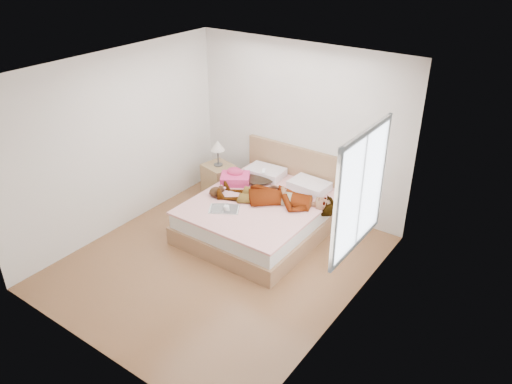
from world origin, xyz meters
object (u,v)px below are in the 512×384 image
Objects in this scene: bed at (263,212)px; plush_toy at (217,191)px; woman at (277,194)px; phone at (264,171)px; magazine at (224,209)px; nightstand at (219,178)px; towel at (235,177)px; coffee_mug at (227,209)px.

bed is 0.76m from plush_toy.
phone is at bearing -149.52° from woman.
magazine is 1.36m from nightstand.
phone is (-0.50, 0.40, 0.07)m from woman.
coffee_mug is (0.44, -0.77, -0.05)m from towel.
woman is 14.65× the size of coffee_mug.
phone is 0.87× the size of coffee_mug.
magazine is (-0.27, -0.58, 0.24)m from bed.
nightstand reaches higher than towel.
towel is at bearing 165.27° from bed.
nightstand is at bearing 133.99° from coffee_mug.
magazine is 1.80× the size of plush_toy.
plush_toy is at bearing -85.69° from towel.
nightstand is (-1.18, 0.41, 0.06)m from bed.
nightstand is (-0.88, -0.03, -0.37)m from phone.
woman reaches higher than towel.
towel is 0.65m from nightstand.
woman is 0.86m from towel.
nightstand reaches higher than phone.
bed is 2.08× the size of nightstand.
nightstand is at bearing 160.70° from bed.
phone reaches higher than coffee_mug.
towel is 4.74× the size of coffee_mug.
magazine is 0.50× the size of nightstand.
towel reaches higher than phone.
magazine is (-0.47, -0.62, -0.11)m from woman.
coffee_mug is at bearing -109.02° from bed.
bed reaches higher than woman.
phone reaches higher than plush_toy.
magazine is at bearing -57.73° from woman.
plush_toy is (-0.41, 0.27, 0.03)m from coffee_mug.
bed is at bearing 28.00° from plush_toy.
bed is at bearing -19.30° from nightstand.
phone is at bearing 124.01° from bed.
towel is 0.50m from plush_toy.
magazine is 4.26× the size of coffee_mug.
phone is at bearing 95.21° from coffee_mug.
plush_toy reaches higher than coffee_mug.
phone is at bearing 2.08° from nightstand.
bed reaches higher than plush_toy.
woman is 6.18× the size of plush_toy.
bed is (-0.20, -0.05, -0.35)m from woman.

